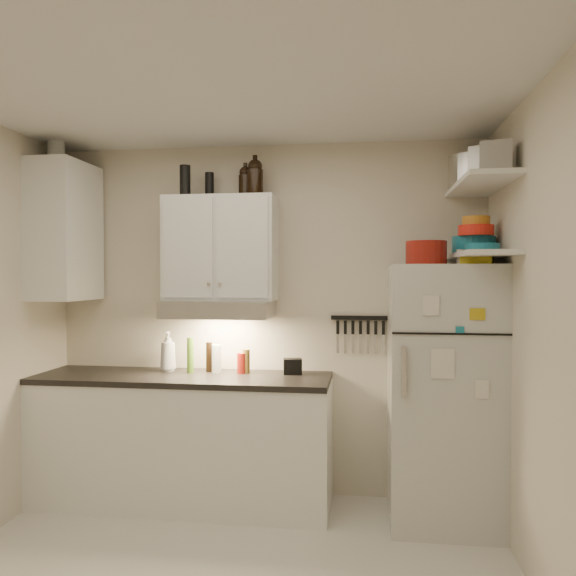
# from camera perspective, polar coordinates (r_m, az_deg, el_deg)

# --- Properties ---
(ceiling) EXTENTS (3.20, 3.00, 0.02)m
(ceiling) POSITION_cam_1_polar(r_m,az_deg,el_deg) (2.91, -7.83, 20.95)
(ceiling) COLOR silver
(ceiling) RESTS_ON ground
(back_wall) EXTENTS (3.20, 0.02, 2.60)m
(back_wall) POSITION_cam_1_polar(r_m,az_deg,el_deg) (4.23, -2.24, -3.19)
(back_wall) COLOR beige
(back_wall) RESTS_ON ground
(right_wall) EXTENTS (0.02, 3.00, 2.60)m
(right_wall) POSITION_cam_1_polar(r_m,az_deg,el_deg) (2.80, 26.09, -5.64)
(right_wall) COLOR beige
(right_wall) RESTS_ON ground
(base_cabinet) EXTENTS (2.10, 0.60, 0.88)m
(base_cabinet) POSITION_cam_1_polar(r_m,az_deg,el_deg) (4.22, -10.63, -15.11)
(base_cabinet) COLOR white
(base_cabinet) RESTS_ON floor
(countertop) EXTENTS (2.10, 0.62, 0.04)m
(countertop) POSITION_cam_1_polar(r_m,az_deg,el_deg) (4.11, -10.66, -8.96)
(countertop) COLOR black
(countertop) RESTS_ON base_cabinet
(upper_cabinet) EXTENTS (0.80, 0.33, 0.75)m
(upper_cabinet) POSITION_cam_1_polar(r_m,az_deg,el_deg) (4.11, -6.80, 4.00)
(upper_cabinet) COLOR white
(upper_cabinet) RESTS_ON back_wall
(side_cabinet) EXTENTS (0.33, 0.55, 1.00)m
(side_cabinet) POSITION_cam_1_polar(r_m,az_deg,el_deg) (4.42, -21.72, 5.35)
(side_cabinet) COLOR white
(side_cabinet) RESTS_ON left_wall
(range_hood) EXTENTS (0.76, 0.46, 0.12)m
(range_hood) POSITION_cam_1_polar(r_m,az_deg,el_deg) (4.05, -7.02, -2.12)
(range_hood) COLOR silver
(range_hood) RESTS_ON back_wall
(fridge) EXTENTS (0.70, 0.68, 1.70)m
(fridge) POSITION_cam_1_polar(r_m,az_deg,el_deg) (3.91, 15.46, -10.26)
(fridge) COLOR silver
(fridge) RESTS_ON floor
(shelf_hi) EXTENTS (0.30, 0.95, 0.03)m
(shelf_hi) POSITION_cam_1_polar(r_m,az_deg,el_deg) (3.77, 18.92, 9.90)
(shelf_hi) COLOR white
(shelf_hi) RESTS_ON right_wall
(shelf_lo) EXTENTS (0.30, 0.95, 0.03)m
(shelf_lo) POSITION_cam_1_polar(r_m,az_deg,el_deg) (3.73, 18.87, 3.21)
(shelf_lo) COLOR white
(shelf_lo) RESTS_ON right_wall
(knife_strip) EXTENTS (0.42, 0.02, 0.03)m
(knife_strip) POSITION_cam_1_polar(r_m,az_deg,el_deg) (4.13, 7.31, -3.02)
(knife_strip) COLOR black
(knife_strip) RESTS_ON back_wall
(dutch_oven) EXTENTS (0.33, 0.33, 0.15)m
(dutch_oven) POSITION_cam_1_polar(r_m,az_deg,el_deg) (3.75, 13.85, 3.48)
(dutch_oven) COLOR maroon
(dutch_oven) RESTS_ON fridge
(book_stack) EXTENTS (0.24, 0.28, 0.08)m
(book_stack) POSITION_cam_1_polar(r_m,az_deg,el_deg) (3.71, 18.67, 2.90)
(book_stack) COLOR gold
(book_stack) RESTS_ON fridge
(spice_jar) EXTENTS (0.06, 0.06, 0.10)m
(spice_jar) POSITION_cam_1_polar(r_m,az_deg,el_deg) (3.76, 17.18, 3.02)
(spice_jar) COLOR silver
(spice_jar) RESTS_ON fridge
(stock_pot) EXTENTS (0.40, 0.40, 0.23)m
(stock_pot) POSITION_cam_1_polar(r_m,az_deg,el_deg) (4.11, 18.26, 11.04)
(stock_pot) COLOR silver
(stock_pot) RESTS_ON shelf_hi
(tin_a) EXTENTS (0.27, 0.26, 0.21)m
(tin_a) POSITION_cam_1_polar(r_m,az_deg,el_deg) (3.78, 19.73, 11.73)
(tin_a) COLOR #AAAAAD
(tin_a) RESTS_ON shelf_hi
(tin_b) EXTENTS (0.21, 0.21, 0.17)m
(tin_b) POSITION_cam_1_polar(r_m,az_deg,el_deg) (3.50, 20.34, 12.27)
(tin_b) COLOR #AAAAAD
(tin_b) RESTS_ON shelf_hi
(bowl_teal) EXTENTS (0.28, 0.28, 0.11)m
(bowl_teal) POSITION_cam_1_polar(r_m,az_deg,el_deg) (3.92, 18.33, 4.16)
(bowl_teal) COLOR teal
(bowl_teal) RESTS_ON shelf_lo
(bowl_orange) EXTENTS (0.22, 0.22, 0.07)m
(bowl_orange) POSITION_cam_1_polar(r_m,az_deg,el_deg) (3.84, 18.55, 5.56)
(bowl_orange) COLOR red
(bowl_orange) RESTS_ON bowl_teal
(bowl_yellow) EXTENTS (0.17, 0.17, 0.06)m
(bowl_yellow) POSITION_cam_1_polar(r_m,az_deg,el_deg) (3.84, 18.56, 6.48)
(bowl_yellow) COLOR #C57A22
(bowl_yellow) RESTS_ON bowl_orange
(plates) EXTENTS (0.23, 0.23, 0.05)m
(plates) POSITION_cam_1_polar(r_m,az_deg,el_deg) (3.66, 19.12, 3.88)
(plates) COLOR teal
(plates) RESTS_ON shelf_lo
(growler_a) EXTENTS (0.11, 0.11, 0.23)m
(growler_a) POSITION_cam_1_polar(r_m,az_deg,el_deg) (4.19, -4.35, 10.72)
(growler_a) COLOR black
(growler_a) RESTS_ON upper_cabinet
(growler_b) EXTENTS (0.14, 0.14, 0.27)m
(growler_b) POSITION_cam_1_polar(r_m,az_deg,el_deg) (4.13, -3.37, 11.15)
(growler_b) COLOR black
(growler_b) RESTS_ON upper_cabinet
(thermos_a) EXTENTS (0.08, 0.08, 0.19)m
(thermos_a) POSITION_cam_1_polar(r_m,az_deg,el_deg) (4.24, -7.98, 10.28)
(thermos_a) COLOR black
(thermos_a) RESTS_ON upper_cabinet
(thermos_b) EXTENTS (0.08, 0.08, 0.22)m
(thermos_b) POSITION_cam_1_polar(r_m,az_deg,el_deg) (4.19, -10.42, 10.65)
(thermos_b) COLOR black
(thermos_b) RESTS_ON upper_cabinet
(side_jar) EXTENTS (0.15, 0.15, 0.16)m
(side_jar) POSITION_cam_1_polar(r_m,az_deg,el_deg) (4.50, -22.49, 12.72)
(side_jar) COLOR silver
(side_jar) RESTS_ON side_cabinet
(soap_bottle) EXTENTS (0.13, 0.13, 0.33)m
(soap_bottle) POSITION_cam_1_polar(r_m,az_deg,el_deg) (4.26, -12.09, -6.07)
(soap_bottle) COLOR white
(soap_bottle) RESTS_ON countertop
(pepper_mill) EXTENTS (0.07, 0.07, 0.17)m
(pepper_mill) POSITION_cam_1_polar(r_m,az_deg,el_deg) (4.11, -4.27, -7.44)
(pepper_mill) COLOR brown
(pepper_mill) RESTS_ON countertop
(oil_bottle) EXTENTS (0.06, 0.06, 0.26)m
(oil_bottle) POSITION_cam_1_polar(r_m,az_deg,el_deg) (4.18, -9.89, -6.73)
(oil_bottle) COLOR #456F1B
(oil_bottle) RESTS_ON countertop
(vinegar_bottle) EXTENTS (0.06, 0.06, 0.22)m
(vinegar_bottle) POSITION_cam_1_polar(r_m,az_deg,el_deg) (4.20, -8.03, -6.95)
(vinegar_bottle) COLOR black
(vinegar_bottle) RESTS_ON countertop
(clear_bottle) EXTENTS (0.08, 0.08, 0.20)m
(clear_bottle) POSITION_cam_1_polar(r_m,az_deg,el_deg) (4.14, -7.28, -7.16)
(clear_bottle) COLOR silver
(clear_bottle) RESTS_ON countertop
(red_jar) EXTENTS (0.08, 0.08, 0.15)m
(red_jar) POSITION_cam_1_polar(r_m,az_deg,el_deg) (4.11, -4.70, -7.62)
(red_jar) COLOR maroon
(red_jar) RESTS_ON countertop
(caddy) EXTENTS (0.14, 0.12, 0.11)m
(caddy) POSITION_cam_1_polar(r_m,az_deg,el_deg) (4.07, 0.47, -7.96)
(caddy) COLOR black
(caddy) RESTS_ON countertop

